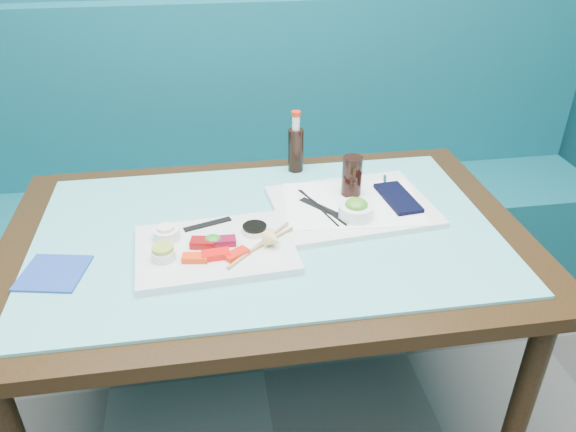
{
  "coord_description": "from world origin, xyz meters",
  "views": [
    {
      "loc": [
        -0.14,
        0.18,
        1.56
      ],
      "look_at": [
        0.06,
        1.44,
        0.8
      ],
      "focal_mm": 35.0,
      "sensor_mm": 36.0,
      "label": 1
    }
  ],
  "objects": [
    {
      "name": "ramekin_wasabi",
      "position": [
        -0.27,
        1.33,
        0.79
      ],
      "size": [
        0.06,
        0.06,
        0.02
      ],
      "primitive_type": "cylinder",
      "rotation": [
        0.0,
        0.0,
        -0.04
      ],
      "color": "white",
      "rests_on": "sashimi_plate"
    },
    {
      "name": "salmon_left",
      "position": [
        -0.19,
        1.31,
        0.79
      ],
      "size": [
        0.07,
        0.04,
        0.02
      ],
      "primitive_type": "cube",
      "rotation": [
        0.0,
        0.0,
        -0.15
      ],
      "color": "#FF380A",
      "rests_on": "sashimi_plate"
    },
    {
      "name": "dining_table",
      "position": [
        0.0,
        1.45,
        0.67
      ],
      "size": [
        1.4,
        0.9,
        0.75
      ],
      "color": "black",
      "rests_on": "ground"
    },
    {
      "name": "seaweed_bowl",
      "position": [
        0.24,
        1.45,
        0.79
      ],
      "size": [
        0.12,
        0.12,
        0.04
      ],
      "primitive_type": "cylinder",
      "rotation": [
        0.0,
        0.0,
        0.25
      ],
      "color": "white",
      "rests_on": "serving_tray"
    },
    {
      "name": "seaweed_salad",
      "position": [
        0.24,
        1.45,
        0.82
      ],
      "size": [
        0.06,
        0.06,
        0.03
      ],
      "primitive_type": "ellipsoid",
      "rotation": [
        0.0,
        0.0,
        0.03
      ],
      "color": "#439221",
      "rests_on": "seaweed_bowl"
    },
    {
      "name": "navy_pouch",
      "position": [
        0.39,
        1.52,
        0.78
      ],
      "size": [
        0.1,
        0.19,
        0.01
      ],
      "primitive_type": "cube",
      "rotation": [
        0.0,
        0.0,
        0.11
      ],
      "color": "black",
      "rests_on": "serving_tray"
    },
    {
      "name": "cola_bottle_body",
      "position": [
        0.14,
        1.8,
        0.83
      ],
      "size": [
        0.06,
        0.06,
        0.14
      ],
      "primitive_type": "cylinder",
      "rotation": [
        0.0,
        0.0,
        0.21
      ],
      "color": "black",
      "rests_on": "glass_top"
    },
    {
      "name": "tuna_right",
      "position": [
        -0.12,
        1.37,
        0.79
      ],
      "size": [
        0.06,
        0.03,
        0.02
      ],
      "primitive_type": "cube",
      "rotation": [
        0.0,
        0.0,
        -0.02
      ],
      "color": "maroon",
      "rests_on": "sashimi_plate"
    },
    {
      "name": "tuna_left",
      "position": [
        -0.17,
        1.37,
        0.79
      ],
      "size": [
        0.07,
        0.05,
        0.02
      ],
      "primitive_type": "cube",
      "rotation": [
        0.0,
        0.0,
        -0.2
      ],
      "color": "maroon",
      "rests_on": "sashimi_plate"
    },
    {
      "name": "lemon_wedge",
      "position": [
        0.0,
        1.33,
        0.8
      ],
      "size": [
        0.06,
        0.06,
        0.05
      ],
      "primitive_type": "cone",
      "rotation": [
        1.57,
        0.0,
        0.74
      ],
      "color": "#DBCA68",
      "rests_on": "sashimi_plate"
    },
    {
      "name": "black_chopstick_b",
      "position": [
        0.16,
        1.51,
        0.78
      ],
      "size": [
        0.1,
        0.22,
        0.01
      ],
      "primitive_type": "cylinder",
      "rotation": [
        1.57,
        0.0,
        0.4
      ],
      "color": "black",
      "rests_on": "serving_tray"
    },
    {
      "name": "ginger_fill",
      "position": [
        -0.26,
        1.42,
        0.81
      ],
      "size": [
        0.05,
        0.05,
        0.01
      ],
      "primitive_type": "cylinder",
      "rotation": [
        0.0,
        0.0,
        -0.05
      ],
      "color": "white",
      "rests_on": "ramekin_ginger"
    },
    {
      "name": "fork",
      "position": [
        0.38,
        1.63,
        0.78
      ],
      "size": [
        0.03,
        0.08,
        0.01
      ],
      "primitive_type": "cylinder",
      "rotation": [
        1.57,
        0.0,
        -0.3
      ],
      "color": "white",
      "rests_on": "serving_tray"
    },
    {
      "name": "wooden_chopstick_b",
      "position": [
        -0.02,
        1.35,
        0.78
      ],
      "size": [
        0.17,
        0.13,
        0.01
      ],
      "primitive_type": "cylinder",
      "rotation": [
        1.57,
        0.0,
        -0.92
      ],
      "color": "#987447",
      "rests_on": "sashimi_plate"
    },
    {
      "name": "cola_bottle_cap",
      "position": [
        0.14,
        1.8,
        0.95
      ],
      "size": [
        0.04,
        0.04,
        0.01
      ],
      "primitive_type": "cylinder",
      "rotation": [
        0.0,
        0.0,
        -0.25
      ],
      "color": "red",
      "rests_on": "cola_bottle_neck"
    },
    {
      "name": "ramekin_ginger",
      "position": [
        -0.26,
        1.42,
        0.79
      ],
      "size": [
        0.07,
        0.07,
        0.03
      ],
      "primitive_type": "cylinder",
      "rotation": [
        0.0,
        0.0,
        -0.02
      ],
      "color": "white",
      "rests_on": "sashimi_plate"
    },
    {
      "name": "paper_placemat",
      "position": [
        0.25,
        1.52,
        0.78
      ],
      "size": [
        0.4,
        0.3,
        0.0
      ],
      "primitive_type": "cube",
      "rotation": [
        0.0,
        0.0,
        -0.09
      ],
      "color": "white",
      "rests_on": "serving_tray"
    },
    {
      "name": "glass_top",
      "position": [
        0.0,
        1.45,
        0.75
      ],
      "size": [
        1.22,
        0.76,
        0.01
      ],
      "primitive_type": "cube",
      "color": "#5EBCBC",
      "rests_on": "dining_table"
    },
    {
      "name": "booth_bench",
      "position": [
        0.0,
        2.29,
        0.37
      ],
      "size": [
        3.0,
        0.56,
        1.17
      ],
      "color": "#0E535D",
      "rests_on": "ground"
    },
    {
      "name": "blue_napkin",
      "position": [
        -0.53,
        1.33,
        0.76
      ],
      "size": [
        0.17,
        0.17,
        0.01
      ],
      "primitive_type": "cube",
      "rotation": [
        0.0,
        0.0,
        -0.21
      ],
      "color": "navy",
      "rests_on": "glass_top"
    },
    {
      "name": "salmon_right",
      "position": [
        -0.09,
        1.31,
        0.79
      ],
      "size": [
        0.07,
        0.06,
        0.01
      ],
      "primitive_type": "cube",
      "rotation": [
        0.0,
        0.0,
        0.6
      ],
      "color": "#FF1C0A",
      "rests_on": "sashimi_plate"
    },
    {
      "name": "serving_tray",
      "position": [
        0.25,
        1.52,
        0.77
      ],
      "size": [
        0.47,
        0.37,
        0.02
      ],
      "primitive_type": "cube",
      "rotation": [
        0.0,
        0.0,
        0.1
      ],
      "color": "white",
      "rests_on": "glass_top"
    },
    {
      "name": "salmon_mid",
      "position": [
        -0.14,
        1.31,
        0.79
      ],
      "size": [
        0.07,
        0.04,
        0.02
      ],
      "primitive_type": "cube",
      "rotation": [
        0.0,
        0.0,
        0.07
      ],
      "color": "red",
      "rests_on": "sashimi_plate"
    },
    {
      "name": "wooden_chopstick_a",
      "position": [
        -0.03,
        1.35,
        0.78
      ],
      "size": [
        0.18,
        0.19,
        0.01
      ],
      "primitive_type": "cylinder",
      "rotation": [
        1.57,
        0.0,
        -0.76
      ],
      "color": "tan",
      "rests_on": "sashimi_plate"
    },
    {
      "name": "sashimi_plate",
      "position": [
        -0.14,
        1.36,
        0.77
      ],
      "size": [
        0.41,
        0.31,
        0.02
      ],
      "primitive_type": "cube",
      "rotation": [
        0.0,
        0.0,
        0.07
      ],
      "color": "silver",
      "rests_on": "glass_top"
    },
    {
      "name": "black_chopstick_a",
      "position": [
        0.16,
        1.51,
        0.78
      ],
      "size": [
        0.07,
        0.22,
        0.01
      ],
      "primitive_type": "cylinder",
      "rotation": [
        1.57,
        0.0,
        0.29
      ],
      "color": "black",
      "rests_on": "serving_tray"
    },
    {
      "name": "wasabi_fill",
      "position": [
        -0.27,
        1.33,
        0.81
      ],
      "size": [
        0.07,
        0.07,
        0.01
      ],
      "primitive_type": "cylinder",
      "rotation": [
        0.0,
        0.0,
        -0.44
      ],
      "color": "#8FAD38",
      "rests_on": "ramekin_wasabi"
    },
    {
      "name": "seaweed_garnish",
      "position": [
        -0.15,
        1.37,
        0.79
      ],
      "size": [
        0.05,
        0.05,
        0.02
      ],
      "primitive_type": "ellipsoid",
      "rotation": [
        0.0,
        0.0,
        0.23
      ],
      "color": "#277D1C",
      "rests_on": "sashimi_plate"
    },
    {
      "name": "cola_bottle_neck",
      "position": [
        0.14,
        1.8,
        0.92
      ],
      "size": [
        0.02,
        0.02,
        0.05
      ],
      "primitive_type": "cylinder",
      "rotation": [
        0.0,
        0.0,
        -0.01
      ],
      "color": "silver",
      "rests_on": "cola_bottle_body"
    },
    {
      "name": "cola_glass",
      "position": [
        0.26,
        1.58,
        0.83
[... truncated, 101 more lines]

